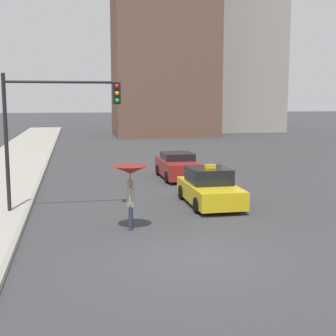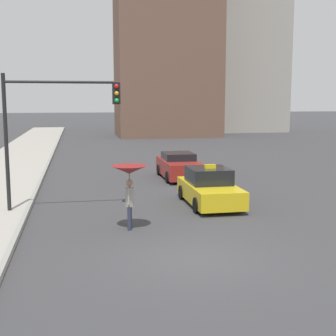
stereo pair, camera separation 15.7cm
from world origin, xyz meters
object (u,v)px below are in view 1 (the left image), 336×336
Objects in this scene: sedan_red at (178,166)px; pedestrian_with_umbrella at (130,176)px; taxi at (210,188)px; traffic_light at (56,116)px.

pedestrian_with_umbrella is at bearing 68.68° from sedan_red.
pedestrian_with_umbrella is at bearing 40.62° from taxi.
traffic_light is (-6.09, -6.75, 2.96)m from sedan_red.
taxi is at bearing -34.98° from pedestrian_with_umbrella.
pedestrian_with_umbrella is at bearing -49.80° from traffic_light.
pedestrian_with_umbrella is 4.11m from traffic_light.
sedan_red is 9.56m from traffic_light.
sedan_red is at bearing -6.91° from pedestrian_with_umbrella.
taxi is 0.79× the size of traffic_light.
traffic_light is at bearing 54.61° from pedestrian_with_umbrella.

